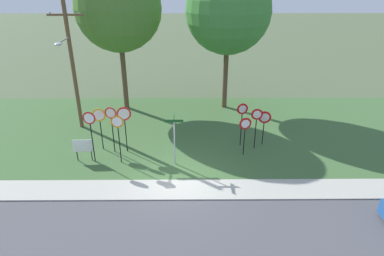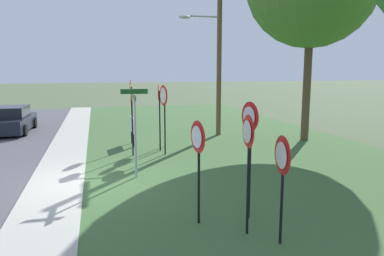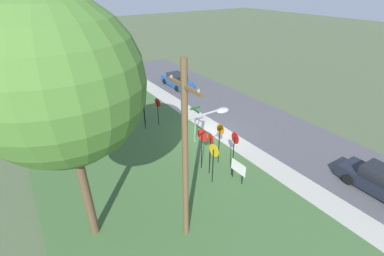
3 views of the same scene
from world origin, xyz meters
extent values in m
plane|color=#4C5B3D|center=(0.00, 0.00, 0.00)|extent=(160.00, 160.00, 0.00)
cube|color=#4C4C51|center=(0.00, -4.80, 0.01)|extent=(44.00, 6.40, 0.01)
cube|color=#ADAA9E|center=(0.00, -0.80, 0.03)|extent=(44.00, 1.60, 0.06)
cube|color=#3D6033|center=(0.00, 6.00, 0.02)|extent=(44.00, 12.00, 0.04)
cylinder|color=black|center=(-3.12, 1.76, 1.26)|extent=(0.06, 0.06, 2.45)
cylinder|color=orange|center=(-3.12, 1.72, 2.44)|extent=(0.66, 0.04, 0.66)
cylinder|color=white|center=(-3.12, 1.70, 2.44)|extent=(0.51, 0.02, 0.51)
cylinder|color=black|center=(-4.45, 3.27, 1.14)|extent=(0.06, 0.06, 2.21)
cylinder|color=gold|center=(-4.45, 3.23, 2.19)|extent=(0.76, 0.06, 0.76)
cylinder|color=white|center=(-4.45, 3.21, 2.19)|extent=(0.59, 0.03, 0.59)
cylinder|color=black|center=(-3.01, 3.01, 1.23)|extent=(0.06, 0.06, 2.38)
cylinder|color=red|center=(-3.01, 2.96, 2.36)|extent=(0.78, 0.17, 0.78)
cylinder|color=white|center=(-3.01, 2.95, 2.36)|extent=(0.60, 0.12, 0.61)
cylinder|color=black|center=(-3.71, 2.93, 1.27)|extent=(0.06, 0.06, 2.46)
cylinder|color=red|center=(-3.71, 2.89, 2.45)|extent=(0.65, 0.14, 0.65)
cylinder|color=white|center=(-3.71, 2.87, 2.45)|extent=(0.50, 0.10, 0.51)
cylinder|color=black|center=(-4.57, 1.90, 1.34)|extent=(0.06, 0.06, 2.59)
cylinder|color=red|center=(-4.57, 1.86, 2.58)|extent=(0.68, 0.11, 0.68)
cylinder|color=white|center=(-4.57, 1.84, 2.58)|extent=(0.53, 0.07, 0.53)
cylinder|color=black|center=(4.35, 3.33, 1.14)|extent=(0.06, 0.06, 2.19)
cone|color=red|center=(4.35, 3.29, 2.17)|extent=(0.66, 0.07, 0.66)
cone|color=silver|center=(4.35, 3.27, 2.17)|extent=(0.45, 0.04, 0.45)
cylinder|color=black|center=(3.59, 2.52, 1.03)|extent=(0.06, 0.06, 1.99)
cone|color=red|center=(3.59, 2.48, 1.96)|extent=(0.69, 0.16, 0.69)
cone|color=white|center=(3.59, 2.46, 1.96)|extent=(0.47, 0.10, 0.47)
cylinder|color=black|center=(4.90, 3.78, 0.95)|extent=(0.06, 0.06, 1.83)
cone|color=red|center=(4.90, 3.74, 1.79)|extent=(0.74, 0.10, 0.75)
cone|color=silver|center=(4.90, 3.72, 1.79)|extent=(0.51, 0.06, 0.51)
cylinder|color=black|center=(3.58, 3.70, 1.23)|extent=(0.06, 0.06, 2.38)
cone|color=red|center=(3.58, 3.66, 2.35)|extent=(0.65, 0.15, 0.66)
cone|color=silver|center=(3.58, 3.64, 2.35)|extent=(0.44, 0.09, 0.45)
cylinder|color=#9EA0A8|center=(-0.22, 1.57, 1.25)|extent=(0.07, 0.07, 2.42)
cylinder|color=#9EA0A8|center=(-0.22, 1.57, 2.47)|extent=(0.09, 0.09, 0.03)
cube|color=#19511E|center=(-0.22, 1.57, 2.53)|extent=(0.96, 0.04, 0.15)
cube|color=#19511E|center=(-0.22, 1.57, 2.70)|extent=(0.03, 0.82, 0.15)
cylinder|color=brown|center=(-6.62, 6.44, 4.08)|extent=(0.24, 0.24, 8.08)
cube|color=brown|center=(-6.62, 6.44, 7.15)|extent=(2.10, 0.12, 0.12)
cylinder|color=gray|center=(-7.47, 6.44, 7.25)|extent=(0.09, 0.09, 0.10)
cylinder|color=gray|center=(-5.77, 6.44, 7.25)|extent=(0.09, 0.09, 0.10)
cylinder|color=#9EA0A8|center=(-6.62, 5.56, 5.86)|extent=(0.08, 1.75, 0.08)
ellipsoid|color=#B7B7BC|center=(-6.62, 4.68, 5.80)|extent=(0.40, 0.56, 0.18)
cylinder|color=black|center=(-5.52, 1.94, 0.32)|extent=(0.05, 0.05, 0.55)
cylinder|color=black|center=(-4.75, 1.96, 0.32)|extent=(0.05, 0.05, 0.55)
cube|color=white|center=(-5.13, 1.95, 0.94)|extent=(1.10, 0.07, 0.70)
cylinder|color=brown|center=(-4.21, 9.90, 2.89)|extent=(0.36, 0.36, 5.71)
sphere|color=#47752D|center=(-4.21, 9.90, 7.22)|extent=(5.88, 5.88, 5.88)
cylinder|color=brown|center=(3.23, 10.02, 2.79)|extent=(0.36, 0.36, 5.51)
sphere|color=#3D7F38|center=(3.23, 10.02, 7.02)|extent=(5.89, 5.89, 5.89)
cube|color=#1E4C8C|center=(10.67, -3.51, 0.50)|extent=(4.44, 1.75, 0.68)
cube|color=black|center=(10.67, -3.51, 1.12)|extent=(2.23, 1.47, 0.56)
cylinder|color=black|center=(12.05, -2.66, 0.31)|extent=(0.60, 0.19, 0.60)
cylinder|color=black|center=(12.03, -4.38, 0.31)|extent=(0.60, 0.19, 0.60)
cylinder|color=black|center=(9.31, -2.63, 0.31)|extent=(0.60, 0.19, 0.60)
cylinder|color=black|center=(9.29, -4.35, 0.31)|extent=(0.60, 0.19, 0.60)
cube|color=black|center=(-10.23, -3.91, 0.50)|extent=(4.37, 1.83, 0.68)
cylinder|color=black|center=(-8.86, -3.09, 0.31)|extent=(0.61, 0.20, 0.60)
cylinder|color=black|center=(-8.91, -4.81, 0.31)|extent=(0.61, 0.20, 0.60)
camera|label=1|loc=(0.57, -13.78, 9.22)|focal=31.03mm
camera|label=2|loc=(10.91, 0.44, 3.39)|focal=34.34mm
camera|label=3|loc=(-13.97, 11.05, 10.26)|focal=25.32mm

